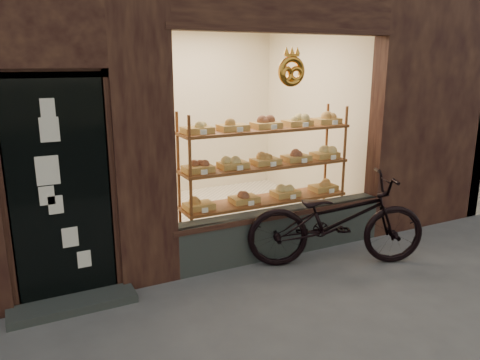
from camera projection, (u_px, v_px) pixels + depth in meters
ground at (377, 360)px, 3.65m from camera, size 90.00×90.00×0.00m
display_shelf at (265, 174)px, 5.83m from camera, size 2.20×0.45×1.70m
bicycle at (336, 220)px, 5.25m from camera, size 2.12×1.42×1.05m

